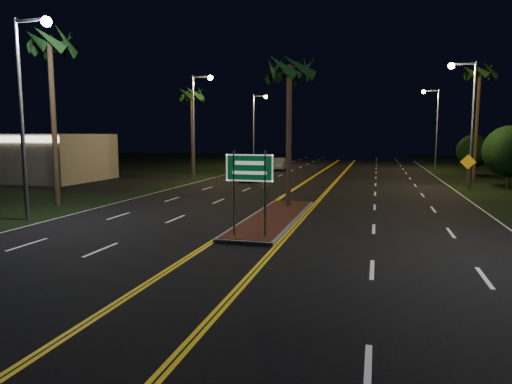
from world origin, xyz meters
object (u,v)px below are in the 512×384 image
(streetlight_right_mid, at_px, (467,110))
(streetlight_right_far, at_px, (434,120))
(commercial_building, at_px, (17,157))
(warning_sign, at_px, (468,167))
(car_far, at_px, (279,163))
(highway_sign, at_px, (249,176))
(palm_left_far, at_px, (192,95))
(car_near, at_px, (250,173))
(median_island, at_px, (274,218))
(palm_right_far, at_px, (480,73))
(shrub_mid, at_px, (510,151))
(palm_median, at_px, (289,70))
(shrub_far, at_px, (474,151))
(palm_left_near, at_px, (49,45))
(streetlight_left_mid, at_px, (198,115))
(streetlight_left_near, at_px, (27,95))
(streetlight_left_far, at_px, (256,121))

(streetlight_right_mid, xyz_separation_m, streetlight_right_far, (0.00, 20.00, 0.00))
(commercial_building, bearing_deg, warning_sign, 2.72)
(car_far, bearing_deg, highway_sign, -83.15)
(palm_left_far, relative_size, car_near, 2.02)
(median_island, distance_m, palm_right_far, 27.84)
(shrub_mid, height_order, warning_sign, shrub_mid)
(palm_right_far, bearing_deg, shrub_mid, -78.69)
(palm_right_far, distance_m, warning_sign, 11.32)
(commercial_building, xyz_separation_m, shrub_mid, (40.00, 4.01, 0.72))
(palm_median, bearing_deg, shrub_far, 61.58)
(commercial_building, bearing_deg, car_near, 11.55)
(shrub_mid, bearing_deg, palm_left_far, 171.51)
(car_near, bearing_deg, palm_left_near, -116.85)
(palm_left_far, bearing_deg, highway_sign, -63.08)
(streetlight_left_mid, distance_m, palm_left_far, 5.01)
(median_island, distance_m, streetlight_right_mid, 19.20)
(commercial_building, xyz_separation_m, palm_left_far, (13.20, 8.01, 5.74))
(palm_left_near, distance_m, shrub_mid, 31.52)
(commercial_building, bearing_deg, streetlight_left_near, -46.10)
(highway_sign, relative_size, palm_right_far, 0.31)
(car_near, distance_m, warning_sign, 16.93)
(car_near, xyz_separation_m, warning_sign, (16.74, -2.35, 0.94))
(palm_left_far, bearing_deg, car_near, -29.67)
(palm_left_far, bearing_deg, streetlight_left_near, -84.79)
(streetlight_left_mid, relative_size, streetlight_right_mid, 1.00)
(palm_left_far, bearing_deg, palm_median, -53.82)
(highway_sign, height_order, palm_left_near, palm_left_near)
(shrub_mid, height_order, car_far, shrub_mid)
(streetlight_left_near, xyz_separation_m, palm_median, (10.61, 6.50, 1.62))
(car_near, xyz_separation_m, car_far, (-0.21, 12.97, 0.06))
(highway_sign, xyz_separation_m, shrub_mid, (14.00, 21.20, 0.32))
(median_island, relative_size, streetlight_left_mid, 1.14)
(palm_left_near, bearing_deg, palm_right_far, 41.01)
(shrub_mid, bearing_deg, streetlight_right_far, 100.66)
(streetlight_left_far, height_order, streetlight_right_mid, same)
(shrub_mid, distance_m, car_near, 20.04)
(median_island, bearing_deg, streetlight_left_far, 106.00)
(palm_left_far, height_order, car_far, palm_left_far)
(shrub_far, bearing_deg, car_far, 176.96)
(streetlight_right_mid, distance_m, warning_sign, 4.01)
(highway_sign, height_order, palm_right_far, palm_right_far)
(palm_left_far, relative_size, shrub_mid, 1.90)
(highway_sign, xyz_separation_m, car_near, (-5.94, 21.29, -1.68))
(car_far, bearing_deg, commercial_building, -142.63)
(palm_left_near, bearing_deg, palm_left_far, 90.86)
(streetlight_left_far, xyz_separation_m, car_far, (4.47, -6.94, -4.87))
(palm_left_near, relative_size, car_far, 2.07)
(streetlight_right_far, height_order, palm_left_near, palm_left_near)
(streetlight_left_mid, xyz_separation_m, shrub_far, (24.41, 12.00, -3.32))
(median_island, relative_size, highway_sign, 3.20)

